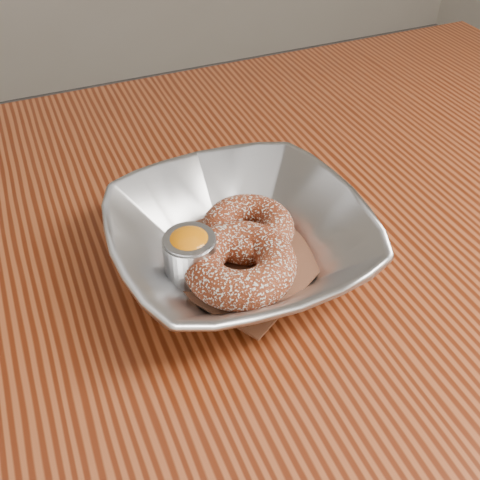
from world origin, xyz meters
name	(u,v)px	position (x,y,z in m)	size (l,w,h in m)	color
table	(252,303)	(0.00, 0.00, 0.65)	(1.20, 0.80, 0.75)	maroon
serving_bowl	(240,241)	(-0.03, -0.03, 0.78)	(0.24, 0.24, 0.06)	#B1B3B8
parchment	(240,256)	(-0.03, -0.03, 0.76)	(0.14, 0.14, 0.00)	brown
donut_back	(248,228)	(-0.01, -0.01, 0.78)	(0.09, 0.09, 0.03)	maroon
donut_front	(240,264)	(-0.04, -0.06, 0.78)	(0.10, 0.10, 0.04)	maroon
ramekin	(190,254)	(-0.08, -0.03, 0.78)	(0.05, 0.05, 0.05)	#B1B3B8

